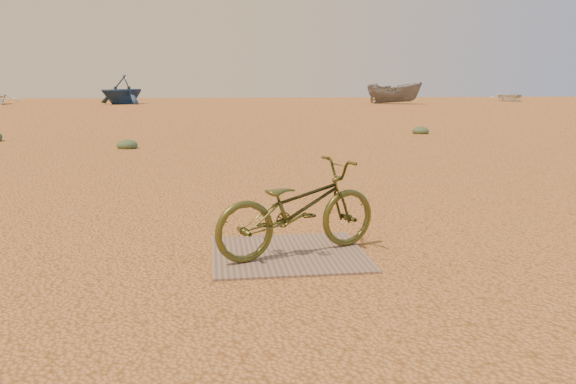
{
  "coord_description": "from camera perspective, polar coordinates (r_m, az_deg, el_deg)",
  "views": [
    {
      "loc": [
        -0.55,
        -5.71,
        1.62
      ],
      "look_at": [
        0.16,
        -0.6,
        0.61
      ],
      "focal_mm": 35.0,
      "sensor_mm": 36.0,
      "label": 1
    }
  ],
  "objects": [
    {
      "name": "ground",
      "position": [
        5.96,
        -2.36,
        -4.76
      ],
      "size": [
        120.0,
        120.0,
        0.0
      ],
      "primitive_type": "plane",
      "color": "#D5894B",
      "rests_on": "ground"
    },
    {
      "name": "bicycle",
      "position": [
        5.28,
        1.02,
        -1.63
      ],
      "size": [
        1.79,
        1.15,
        0.89
      ],
      "primitive_type": "imported",
      "rotation": [
        0.0,
        0.0,
        1.94
      ],
      "color": "#4B4E1E",
      "rests_on": "plywood_board"
    },
    {
      "name": "kale_b",
      "position": [
        18.94,
        13.3,
        5.79
      ],
      "size": [
        0.54,
        0.54,
        0.3
      ],
      "primitive_type": "ellipsoid",
      "color": "#506B49",
      "rests_on": "ground"
    },
    {
      "name": "boat_far_left",
      "position": [
        46.72,
        -16.51,
        9.95
      ],
      "size": [
        5.55,
        5.69,
        2.28
      ],
      "primitive_type": "imported",
      "rotation": [
        0.0,
        0.0,
        -0.62
      ],
      "color": "navy",
      "rests_on": "ground"
    },
    {
      "name": "kale_a",
      "position": [
        14.81,
        -16.01,
        4.29
      ],
      "size": [
        0.52,
        0.52,
        0.29
      ],
      "primitive_type": "ellipsoid",
      "color": "#506B49",
      "rests_on": "ground"
    },
    {
      "name": "boat_mid_right",
      "position": [
        46.23,
        10.72,
        9.85
      ],
      "size": [
        4.63,
        3.7,
        1.71
      ],
      "primitive_type": "imported",
      "rotation": [
        0.0,
        0.0,
        1.03
      ],
      "color": "slate",
      "rests_on": "ground"
    },
    {
      "name": "boat_far_right",
      "position": [
        56.6,
        21.58,
        9.05
      ],
      "size": [
        4.27,
        5.12,
        0.91
      ],
      "primitive_type": "imported",
      "rotation": [
        0.0,
        0.0,
        -0.29
      ],
      "color": "silver",
      "rests_on": "ground"
    },
    {
      "name": "plywood_board",
      "position": [
        5.41,
        0.0,
        -6.28
      ],
      "size": [
        1.46,
        1.31,
        0.02
      ],
      "primitive_type": "cube",
      "color": "#886E5A",
      "rests_on": "ground"
    }
  ]
}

